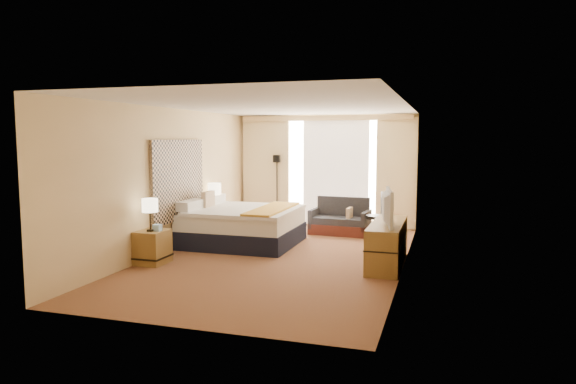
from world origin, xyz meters
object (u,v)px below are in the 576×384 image
(desk_chair, at_px, (378,218))
(television, at_px, (383,207))
(bed, at_px, (242,225))
(loveseat, at_px, (340,222))
(floor_lamp, at_px, (277,175))
(media_dresser, at_px, (387,244))
(lamp_left, at_px, (150,206))
(lamp_right, at_px, (214,189))
(nightstand_left, at_px, (152,247))
(nightstand_right, at_px, (217,223))

(desk_chair, height_order, television, television)
(bed, bearing_deg, desk_chair, 27.10)
(loveseat, height_order, floor_lamp, floor_lamp)
(media_dresser, xyz_separation_m, lamp_left, (-3.68, -1.13, 0.62))
(floor_lamp, bearing_deg, television, -50.70)
(loveseat, height_order, television, television)
(floor_lamp, xyz_separation_m, desk_chair, (2.57, -1.18, -0.74))
(lamp_right, bearing_deg, desk_chair, 11.83)
(bed, relative_size, lamp_right, 3.63)
(nightstand_left, bearing_deg, nightstand_right, 90.00)
(nightstand_right, relative_size, loveseat, 0.42)
(bed, bearing_deg, loveseat, 45.23)
(lamp_left, bearing_deg, lamp_right, 91.32)
(nightstand_left, distance_m, lamp_left, 0.70)
(desk_chair, bearing_deg, bed, -173.42)
(nightstand_left, xyz_separation_m, desk_chair, (3.29, 3.17, 0.15))
(nightstand_left, distance_m, nightstand_right, 2.50)
(loveseat, xyz_separation_m, desk_chair, (0.85, -0.37, 0.17))
(nightstand_left, xyz_separation_m, nightstand_right, (0.00, 2.50, 0.00))
(media_dresser, relative_size, floor_lamp, 1.09)
(floor_lamp, bearing_deg, nightstand_left, -99.40)
(nightstand_right, distance_m, desk_chair, 3.36)
(nightstand_left, xyz_separation_m, bed, (0.81, 1.90, 0.10))
(television, bearing_deg, loveseat, 13.94)
(media_dresser, distance_m, lamp_left, 3.90)
(media_dresser, xyz_separation_m, television, (-0.05, -0.28, 0.64))
(lamp_left, xyz_separation_m, television, (3.63, 0.85, 0.02))
(floor_lamp, bearing_deg, desk_chair, -24.73)
(loveseat, bearing_deg, nightstand_left, -120.11)
(bed, distance_m, television, 3.12)
(media_dresser, distance_m, loveseat, 2.79)
(nightstand_left, height_order, floor_lamp, floor_lamp)
(nightstand_right, xyz_separation_m, television, (3.65, -1.73, 0.71))
(nightstand_right, distance_m, media_dresser, 3.97)
(nightstand_left, bearing_deg, lamp_right, 90.83)
(desk_chair, bearing_deg, media_dresser, -99.48)
(loveseat, distance_m, television, 3.11)
(television, bearing_deg, bed, 58.49)
(nightstand_left, distance_m, bed, 2.07)
(loveseat, relative_size, lamp_left, 2.41)
(nightstand_right, relative_size, lamp_left, 1.02)
(nightstand_left, height_order, bed, bed)
(desk_chair, height_order, lamp_left, lamp_left)
(lamp_right, bearing_deg, media_dresser, -20.84)
(lamp_right, bearing_deg, nightstand_left, -89.17)
(media_dresser, distance_m, floor_lamp, 4.52)
(bed, xyz_separation_m, desk_chair, (2.48, 1.27, 0.06))
(lamp_right, relative_size, television, 0.58)
(desk_chair, distance_m, television, 2.49)
(media_dresser, relative_size, desk_chair, 1.87)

